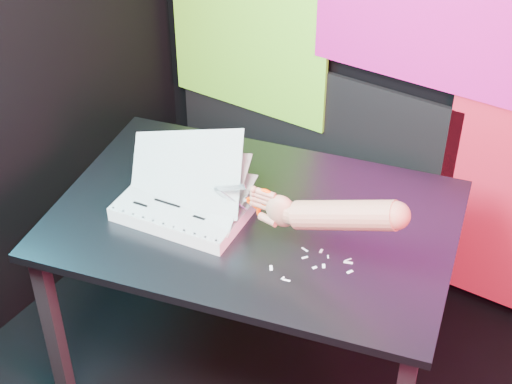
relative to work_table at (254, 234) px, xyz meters
The scene contains 7 objects.
room 1.08m from the work_table, 52.32° to the right, with size 3.01×3.01×2.71m.
backdrop 1.02m from the work_table, 54.30° to the left, with size 2.88×0.05×2.08m.
work_table is the anchor object (origin of this frame).
printout_stack 0.25m from the work_table, 153.93° to the right, with size 0.49×0.35×0.31m.
scissors 0.24m from the work_table, 45.97° to the right, with size 0.22×0.02×0.13m.
hand_forearm 0.42m from the work_table, 11.51° to the right, with size 0.50×0.11×0.22m.
paper_clippings 0.32m from the work_table, 18.39° to the right, with size 0.23×0.20×0.00m.
Camera 1 is at (0.58, -1.05, 2.37)m, focal length 55.00 mm.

